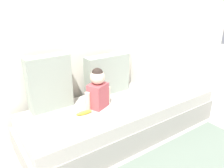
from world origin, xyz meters
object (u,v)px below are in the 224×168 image
(couch, at_px, (122,117))
(throw_pillow_center, at_px, (107,74))
(throw_pillow_right, at_px, (150,64))
(toddler, at_px, (98,89))
(banana, at_px, (84,113))
(throw_pillow_left, at_px, (49,83))

(couch, height_order, throw_pillow_center, throw_pillow_center)
(throw_pillow_right, height_order, toddler, throw_pillow_right)
(throw_pillow_center, xyz_separation_m, toddler, (-0.30, -0.27, -0.02))
(couch, bearing_deg, throw_pillow_center, 90.00)
(throw_pillow_right, distance_m, banana, 1.30)
(throw_pillow_center, bearing_deg, throw_pillow_left, 180.00)
(throw_pillow_left, bearing_deg, toddler, -32.37)
(toddler, bearing_deg, couch, -9.33)
(couch, distance_m, banana, 0.56)
(throw_pillow_left, bearing_deg, couch, -23.73)
(throw_pillow_right, xyz_separation_m, banana, (-1.23, -0.33, -0.23))
(throw_pillow_left, height_order, toddler, throw_pillow_left)
(banana, bearing_deg, throw_pillow_right, 15.12)
(throw_pillow_left, relative_size, toddler, 1.30)
(throw_pillow_left, distance_m, throw_pillow_center, 0.73)
(throw_pillow_right, bearing_deg, couch, -156.27)
(banana, bearing_deg, couch, 1.66)
(throw_pillow_center, xyz_separation_m, banana, (-0.51, -0.33, -0.22))
(couch, xyz_separation_m, throw_pillow_left, (-0.72, 0.32, 0.49))
(toddler, distance_m, banana, 0.29)
(banana, bearing_deg, throw_pillow_center, 33.21)
(throw_pillow_center, relative_size, toddler, 1.26)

